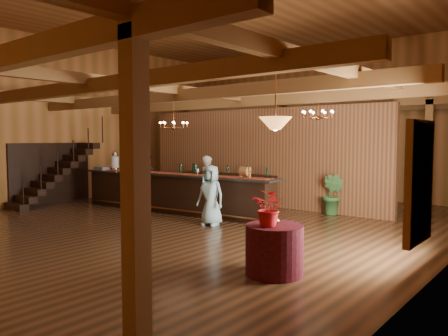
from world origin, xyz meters
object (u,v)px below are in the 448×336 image
Objects in this scene: chandelier_left at (174,125)px; bartender at (208,183)px; guest at (211,195)px; floor_plant at (333,194)px; staff_second at (146,178)px; raffle_drum at (245,171)px; backbar_shelf at (228,188)px; beverage_dispenser at (115,161)px; tasting_bar at (174,193)px; round_table at (274,250)px; pendant_lamp at (275,123)px; chandelier_right at (318,114)px.

bartender is (0.57, 0.83, -1.73)m from chandelier_left.
guest is 1.29× the size of floor_plant.
chandelier_left is 0.50× the size of staff_second.
staff_second is (-4.66, 0.65, -0.49)m from raffle_drum.
guest is (1.97, -3.10, 0.25)m from backbar_shelf.
beverage_dispenser is at bearing 31.98° from bartender.
tasting_bar is 20.00× the size of raffle_drum.
chandelier_left reaches higher than round_table.
bartender reaches higher than backbar_shelf.
bartender reaches higher than tasting_bar.
backbar_shelf is (2.69, 2.52, -0.92)m from beverage_dispenser.
pendant_lamp is at bearing -19.83° from beverage_dispenser.
pendant_lamp is at bearing -29.27° from chandelier_left.
round_table is at bearing 156.31° from bartender.
chandelier_left is at bearing 152.38° from guest.
chandelier_right is at bearing 17.80° from chandelier_left.
raffle_drum is 0.21× the size of staff_second.
tasting_bar is 2.27m from guest.
backbar_shelf is at bearing -160.42° from staff_second.
backbar_shelf is 7.59m from round_table.
floor_plant is at bearing 33.93° from chandelier_left.
pendant_lamp reaches higher than floor_plant.
chandelier_right reaches higher than round_table.
pendant_lamp reaches higher than guest.
chandelier_right is at bearing 109.24° from pendant_lamp.
beverage_dispenser is 5.01m from raffle_drum.
chandelier_right is (1.53, 1.02, 1.47)m from raffle_drum.
raffle_drum is 2.70m from chandelier_left.
beverage_dispenser is 1.76× the size of raffle_drum.
tasting_bar is 2.57m from raffle_drum.
raffle_drum is 0.42× the size of chandelier_left.
chandelier_right is at bearing -157.88° from bartender.
staff_second reaches higher than backbar_shelf.
bartender is (-1.82, 0.60, -0.48)m from raffle_drum.
backbar_shelf is 1.65m from bartender.
bartender reaches higher than floor_plant.
backbar_shelf is 3.14m from chandelier_left.
beverage_dispenser is 8.58m from round_table.
guest is at bearing -63.23° from backbar_shelf.
chandelier_right reaches higher than floor_plant.
chandelier_left is at bearing -38.91° from tasting_bar.
backbar_shelf is at bearing -177.59° from floor_plant.
beverage_dispenser is (-2.53, -0.19, 0.84)m from tasting_bar.
staff_second reaches higher than guest.
chandelier_left is (-5.41, 3.03, 2.15)m from round_table.
beverage_dispenser is at bearing -142.50° from backbar_shelf.
bartender is (0.48, -1.54, 0.32)m from backbar_shelf.
round_table is at bearing -73.45° from floor_plant.
staff_second reaches higher than floor_plant.
beverage_dispenser reaches higher than backbar_shelf.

